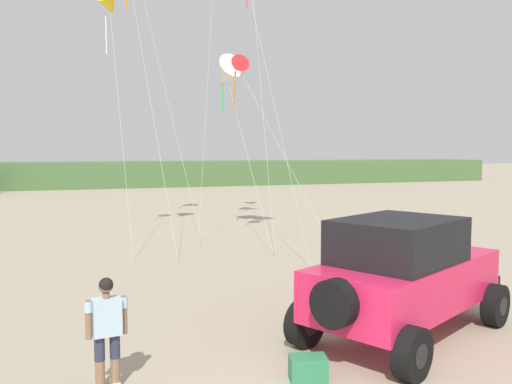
{
  "coord_description": "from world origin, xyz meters",
  "views": [
    {
      "loc": [
        -3.12,
        -5.23,
        3.49
      ],
      "look_at": [
        0.02,
        3.85,
        2.74
      ],
      "focal_mm": 37.21,
      "sensor_mm": 36.0,
      "label": 1
    }
  ],
  "objects_px": {
    "cooler_box": "(308,369)",
    "kite_blue_swept": "(238,67)",
    "kite_white_parafoil": "(110,7)",
    "jeep": "(404,274)",
    "person_watching": "(107,327)",
    "kite_yellow_diamond": "(226,74)"
  },
  "relations": [
    {
      "from": "cooler_box",
      "to": "kite_blue_swept",
      "type": "distance_m",
      "value": 14.2
    },
    {
      "from": "kite_blue_swept",
      "to": "kite_white_parafoil",
      "type": "bearing_deg",
      "value": 157.02
    },
    {
      "from": "kite_white_parafoil",
      "to": "jeep",
      "type": "bearing_deg",
      "value": -71.75
    },
    {
      "from": "person_watching",
      "to": "kite_white_parafoil",
      "type": "relative_size",
      "value": 0.18
    },
    {
      "from": "kite_white_parafoil",
      "to": "kite_yellow_diamond",
      "type": "distance_m",
      "value": 5.17
    },
    {
      "from": "person_watching",
      "to": "kite_blue_swept",
      "type": "xyz_separation_m",
      "value": [
        5.62,
        11.65,
        5.71
      ]
    },
    {
      "from": "jeep",
      "to": "kite_blue_swept",
      "type": "xyz_separation_m",
      "value": [
        0.22,
        11.17,
        5.45
      ]
    },
    {
      "from": "person_watching",
      "to": "cooler_box",
      "type": "xyz_separation_m",
      "value": [
        2.89,
        -0.69,
        -0.75
      ]
    },
    {
      "from": "kite_white_parafoil",
      "to": "cooler_box",
      "type": "bearing_deg",
      "value": -82.77
    },
    {
      "from": "cooler_box",
      "to": "kite_white_parafoil",
      "type": "xyz_separation_m",
      "value": [
        -1.81,
        14.27,
        8.78
      ]
    },
    {
      "from": "kite_white_parafoil",
      "to": "person_watching",
      "type": "bearing_deg",
      "value": -94.56
    },
    {
      "from": "kite_blue_swept",
      "to": "kite_white_parafoil",
      "type": "distance_m",
      "value": 5.45
    },
    {
      "from": "jeep",
      "to": "person_watching",
      "type": "height_order",
      "value": "jeep"
    },
    {
      "from": "cooler_box",
      "to": "kite_yellow_diamond",
      "type": "distance_m",
      "value": 15.97
    },
    {
      "from": "jeep",
      "to": "kite_white_parafoil",
      "type": "bearing_deg",
      "value": 108.25
    },
    {
      "from": "cooler_box",
      "to": "person_watching",
      "type": "bearing_deg",
      "value": 179.71
    },
    {
      "from": "kite_blue_swept",
      "to": "kite_yellow_diamond",
      "type": "xyz_separation_m",
      "value": [
        0.08,
        1.99,
        -0.0
      ]
    },
    {
      "from": "jeep",
      "to": "kite_white_parafoil",
      "type": "height_order",
      "value": "kite_white_parafoil"
    },
    {
      "from": "person_watching",
      "to": "kite_white_parafoil",
      "type": "xyz_separation_m",
      "value": [
        1.08,
        13.58,
        8.04
      ]
    },
    {
      "from": "kite_white_parafoil",
      "to": "kite_yellow_diamond",
      "type": "xyz_separation_m",
      "value": [
        4.62,
        0.07,
        -2.33
      ]
    },
    {
      "from": "jeep",
      "to": "kite_blue_swept",
      "type": "relative_size",
      "value": 0.7
    },
    {
      "from": "person_watching",
      "to": "cooler_box",
      "type": "relative_size",
      "value": 2.98
    }
  ]
}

